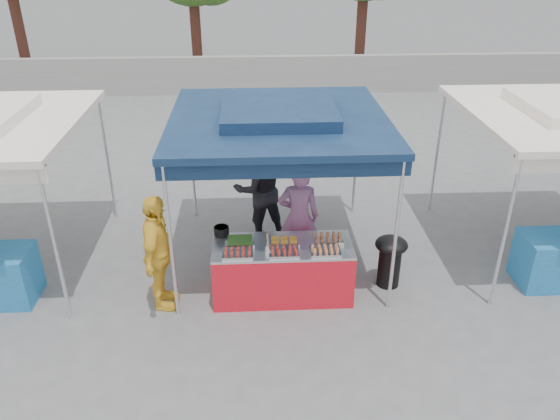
{
  "coord_description": "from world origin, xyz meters",
  "views": [
    {
      "loc": [
        -0.38,
        -6.74,
        4.87
      ],
      "look_at": [
        0.0,
        0.6,
        1.05
      ],
      "focal_mm": 35.0,
      "sensor_mm": 36.0,
      "label": 1
    }
  ],
  "objects_px": {
    "customer_person": "(158,254)",
    "vendor_table": "(282,270)",
    "wok_burner": "(390,257)",
    "vendor_woman": "(299,217)",
    "helper_man": "(260,189)",
    "cooking_pot": "(221,231)"
  },
  "relations": [
    {
      "from": "vendor_table",
      "to": "customer_person",
      "type": "height_order",
      "value": "customer_person"
    },
    {
      "from": "cooking_pot",
      "to": "helper_man",
      "type": "relative_size",
      "value": 0.12
    },
    {
      "from": "wok_burner",
      "to": "customer_person",
      "type": "xyz_separation_m",
      "value": [
        -3.35,
        -0.35,
        0.39
      ]
    },
    {
      "from": "cooking_pot",
      "to": "vendor_woman",
      "type": "distance_m",
      "value": 1.26
    },
    {
      "from": "cooking_pot",
      "to": "wok_burner",
      "type": "xyz_separation_m",
      "value": [
        2.5,
        -0.17,
        -0.43
      ]
    },
    {
      "from": "vendor_table",
      "to": "wok_burner",
      "type": "height_order",
      "value": "vendor_table"
    },
    {
      "from": "customer_person",
      "to": "vendor_woman",
      "type": "bearing_deg",
      "value": -60.8
    },
    {
      "from": "wok_burner",
      "to": "vendor_woman",
      "type": "distance_m",
      "value": 1.52
    },
    {
      "from": "wok_burner",
      "to": "vendor_woman",
      "type": "relative_size",
      "value": 0.47
    },
    {
      "from": "vendor_woman",
      "to": "helper_man",
      "type": "distance_m",
      "value": 1.11
    },
    {
      "from": "vendor_table",
      "to": "customer_person",
      "type": "relative_size",
      "value": 1.15
    },
    {
      "from": "vendor_table",
      "to": "cooking_pot",
      "type": "bearing_deg",
      "value": 158.69
    },
    {
      "from": "vendor_woman",
      "to": "helper_man",
      "type": "xyz_separation_m",
      "value": [
        -0.59,
        0.94,
        0.06
      ]
    },
    {
      "from": "cooking_pot",
      "to": "customer_person",
      "type": "distance_m",
      "value": 1.0
    },
    {
      "from": "vendor_table",
      "to": "customer_person",
      "type": "xyz_separation_m",
      "value": [
        -1.73,
        -0.17,
        0.45
      ]
    },
    {
      "from": "customer_person",
      "to": "vendor_table",
      "type": "bearing_deg",
      "value": -80.5
    },
    {
      "from": "helper_man",
      "to": "vendor_table",
      "type": "bearing_deg",
      "value": 83.76
    },
    {
      "from": "vendor_table",
      "to": "customer_person",
      "type": "distance_m",
      "value": 1.79
    },
    {
      "from": "cooking_pot",
      "to": "customer_person",
      "type": "bearing_deg",
      "value": -148.7
    },
    {
      "from": "vendor_table",
      "to": "helper_man",
      "type": "height_order",
      "value": "helper_man"
    },
    {
      "from": "vendor_woman",
      "to": "customer_person",
      "type": "relative_size",
      "value": 1.0
    },
    {
      "from": "cooking_pot",
      "to": "customer_person",
      "type": "xyz_separation_m",
      "value": [
        -0.85,
        -0.52,
        -0.04
      ]
    }
  ]
}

